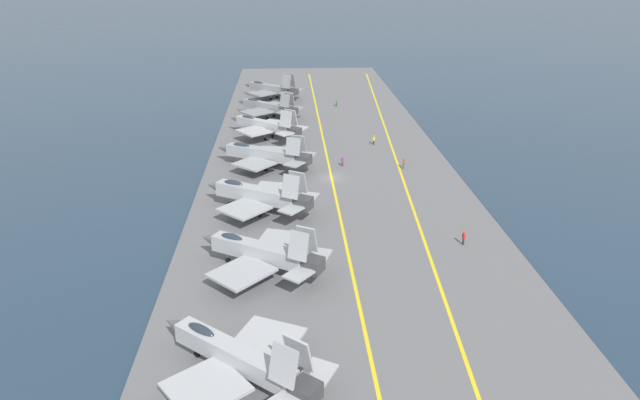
# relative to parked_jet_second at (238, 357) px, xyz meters

# --- Properties ---
(ground_plane) EXTENTS (2000.00, 2000.00, 0.00)m
(ground_plane) POSITION_rel_parked_jet_second_xyz_m (45.54, -11.02, -2.67)
(ground_plane) COLOR #23384C
(carrier_deck) EXTENTS (191.08, 40.22, 0.40)m
(carrier_deck) POSITION_rel_parked_jet_second_xyz_m (45.54, -11.02, -2.47)
(carrier_deck) COLOR slate
(carrier_deck) RESTS_ON ground
(deck_stripe_foul_line) EXTENTS (171.59, 12.11, 0.01)m
(deck_stripe_foul_line) POSITION_rel_parked_jet_second_xyz_m (45.54, -22.08, -2.27)
(deck_stripe_foul_line) COLOR yellow
(deck_stripe_foul_line) RESTS_ON carrier_deck
(deck_stripe_centerline) EXTENTS (171.97, 0.36, 0.01)m
(deck_stripe_centerline) POSITION_rel_parked_jet_second_xyz_m (45.54, -11.02, -2.27)
(deck_stripe_centerline) COLOR yellow
(deck_stripe_centerline) RESTS_ON carrier_deck
(parked_jet_second) EXTENTS (13.74, 15.11, 6.09)m
(parked_jet_second) POSITION_rel_parked_jet_second_xyz_m (0.00, 0.00, 0.00)
(parked_jet_second) COLOR #A8AAAF
(parked_jet_second) RESTS_ON carrier_deck
(parked_jet_third) EXTENTS (13.69, 14.96, 6.29)m
(parked_jet_third) POSITION_rel_parked_jet_second_xyz_m (17.19, -1.24, 0.16)
(parked_jet_third) COLOR #9EA3A8
(parked_jet_third) RESTS_ON carrier_deck
(parked_jet_fourth) EXTENTS (13.23, 15.85, 6.46)m
(parked_jet_fourth) POSITION_rel_parked_jet_second_xyz_m (33.16, -0.31, 0.25)
(parked_jet_fourth) COLOR #9EA3A8
(parked_jet_fourth) RESTS_ON carrier_deck
(parked_jet_fifth) EXTENTS (12.83, 16.68, 6.02)m
(parked_jet_fifth) POSITION_rel_parked_jet_second_xyz_m (50.59, -0.46, 0.12)
(parked_jet_fifth) COLOR #93999E
(parked_jet_fifth) RESTS_ON carrier_deck
(parked_jet_sixth) EXTENTS (13.99, 15.61, 6.30)m
(parked_jet_sixth) POSITION_rel_parked_jet_second_xyz_m (67.15, -0.22, 0.33)
(parked_jet_sixth) COLOR #A8AAAF
(parked_jet_sixth) RESTS_ON carrier_deck
(parked_jet_seventh) EXTENTS (13.54, 14.91, 5.97)m
(parked_jet_seventh) POSITION_rel_parked_jet_second_xyz_m (82.16, -0.25, 0.21)
(parked_jet_seventh) COLOR gray
(parked_jet_seventh) RESTS_ON carrier_deck
(parked_jet_eighth) EXTENTS (13.38, 15.03, 6.61)m
(parked_jet_eighth) POSITION_rel_parked_jet_second_xyz_m (99.97, -0.61, 0.28)
(parked_jet_eighth) COLOR gray
(parked_jet_eighth) RESTS_ON carrier_deck
(crew_purple_vest) EXTENTS (0.38, 0.45, 1.67)m
(crew_purple_vest) POSITION_rel_parked_jet_second_xyz_m (50.69, -13.23, -1.35)
(crew_purple_vest) COLOR #383328
(crew_purple_vest) RESTS_ON carrier_deck
(crew_red_vest) EXTENTS (0.42, 0.32, 1.72)m
(crew_red_vest) POSITION_rel_parked_jet_second_xyz_m (22.22, -24.96, -1.32)
(crew_red_vest) COLOR #232328
(crew_red_vest) RESTS_ON carrier_deck
(crew_yellow_vest) EXTENTS (0.33, 0.43, 1.73)m
(crew_yellow_vest) POSITION_rel_parked_jet_second_xyz_m (62.08, -20.05, -1.33)
(crew_yellow_vest) COLOR #232328
(crew_yellow_vest) RESTS_ON carrier_deck
(crew_green_vest) EXTENTS (0.45, 0.39, 1.71)m
(crew_green_vest) POSITION_rel_parked_jet_second_xyz_m (91.60, -15.71, -1.33)
(crew_green_vest) COLOR #383328
(crew_green_vest) RESTS_ON carrier_deck
(crew_brown_vest) EXTENTS (0.36, 0.44, 1.79)m
(crew_brown_vest) POSITION_rel_parked_jet_second_xyz_m (48.96, -22.99, -1.28)
(crew_brown_vest) COLOR #4C473D
(crew_brown_vest) RESTS_ON carrier_deck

